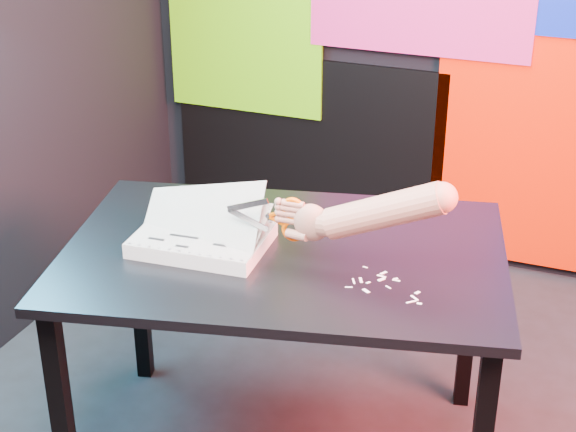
% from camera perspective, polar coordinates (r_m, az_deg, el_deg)
% --- Properties ---
extents(room, '(3.01, 3.01, 2.71)m').
position_cam_1_polar(room, '(2.31, 6.11, 10.69)').
color(room, black).
rests_on(room, ground).
extents(backdrop, '(2.88, 0.05, 2.08)m').
position_cam_1_polar(backdrop, '(3.79, 12.98, 9.84)').
color(backdrop, red).
rests_on(backdrop, ground).
extents(work_table, '(1.43, 1.12, 0.75)m').
position_cam_1_polar(work_table, '(2.59, -0.25, -3.82)').
color(work_table, black).
rests_on(work_table, ground).
extents(printout_stack, '(0.41, 0.30, 0.20)m').
position_cam_1_polar(printout_stack, '(2.57, -5.57, -1.47)').
color(printout_stack, white).
rests_on(printout_stack, work_table).
extents(scissors, '(0.23, 0.02, 0.13)m').
position_cam_1_polar(scissors, '(2.43, -0.03, -0.17)').
color(scissors, '#B5B5B5').
rests_on(scissors, printout_stack).
extents(hand_forearm, '(0.48, 0.10, 0.22)m').
position_cam_1_polar(hand_forearm, '(2.34, 5.42, 0.21)').
color(hand_forearm, '#A86653').
rests_on(hand_forearm, work_table).
extents(paper_clippings, '(0.21, 0.15, 0.00)m').
position_cam_1_polar(paper_clippings, '(2.38, 6.23, -4.45)').
color(paper_clippings, white).
rests_on(paper_clippings, work_table).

